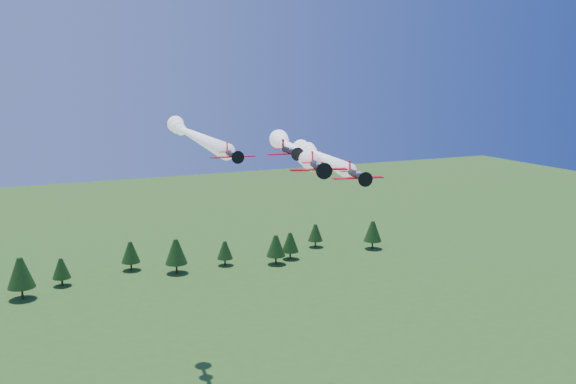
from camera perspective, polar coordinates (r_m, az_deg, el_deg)
name	(u,v)px	position (r m, az deg, el deg)	size (l,w,h in m)	color
plane_lead	(289,146)	(111.16, 0.07, 4.08)	(16.23, 43.49, 3.70)	black
plane_left	(191,134)	(123.98, -8.61, 5.12)	(10.82, 59.52, 3.70)	black
plane_right	(318,156)	(119.62, 2.69, 3.26)	(14.18, 42.10, 3.70)	black
plane_slot	(290,151)	(98.06, 0.18, 3.64)	(7.23, 7.85, 2.53)	black
treeline	(128,259)	(202.74, -14.00, -5.78)	(170.88, 21.03, 11.90)	#382314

